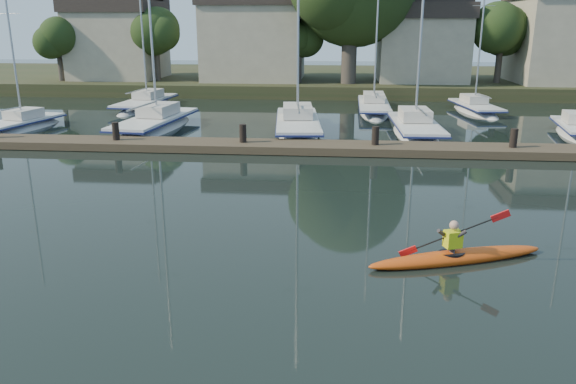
# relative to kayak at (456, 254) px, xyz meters

# --- Properties ---
(ground) EXTENTS (160.00, 160.00, 0.00)m
(ground) POSITION_rel_kayak_xyz_m (-4.30, -1.98, -0.18)
(ground) COLOR black
(ground) RESTS_ON ground
(kayak) EXTENTS (4.58, 2.15, 1.49)m
(kayak) POSITION_rel_kayak_xyz_m (0.00, 0.00, 0.00)
(kayak) COLOR #D24910
(kayak) RESTS_ON ground
(dock) EXTENTS (34.00, 2.00, 1.80)m
(dock) POSITION_rel_kayak_xyz_m (-4.30, 12.02, 0.02)
(dock) COLOR #4D402C
(dock) RESTS_ON ground
(sailboat_0) EXTENTS (3.03, 6.95, 10.67)m
(sailboat_0) POSITION_rel_kayak_xyz_m (-20.41, 16.14, -0.35)
(sailboat_0) COLOR silver
(sailboat_0) RESTS_ON ground
(sailboat_1) EXTENTS (3.22, 9.55, 15.32)m
(sailboat_1) POSITION_rel_kayak_xyz_m (-13.03, 16.89, -0.39)
(sailboat_1) COLOR silver
(sailboat_1) RESTS_ON ground
(sailboat_2) EXTENTS (3.30, 10.19, 16.58)m
(sailboat_2) POSITION_rel_kayak_xyz_m (-5.17, 17.07, -0.39)
(sailboat_2) COLOR silver
(sailboat_2) RESTS_ON ground
(sailboat_3) EXTENTS (2.47, 8.60, 13.77)m
(sailboat_3) POSITION_rel_kayak_xyz_m (1.08, 16.74, -0.38)
(sailboat_3) COLOR silver
(sailboat_3) RESTS_ON ground
(sailboat_5) EXTENTS (2.71, 8.99, 14.67)m
(sailboat_5) POSITION_rel_kayak_xyz_m (-16.31, 24.91, -0.36)
(sailboat_5) COLOR silver
(sailboat_5) RESTS_ON ground
(sailboat_6) EXTENTS (2.18, 9.68, 15.34)m
(sailboat_6) POSITION_rel_kayak_xyz_m (-0.67, 24.76, -0.36)
(sailboat_6) COLOR silver
(sailboat_6) RESTS_ON ground
(sailboat_7) EXTENTS (2.81, 7.40, 11.63)m
(sailboat_7) POSITION_rel_kayak_xyz_m (5.98, 25.00, -0.35)
(sailboat_7) COLOR silver
(sailboat_7) RESTS_ON ground
(shore) EXTENTS (90.00, 25.25, 12.75)m
(shore) POSITION_rel_kayak_xyz_m (-2.69, 38.31, 3.05)
(shore) COLOR #232F17
(shore) RESTS_ON ground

